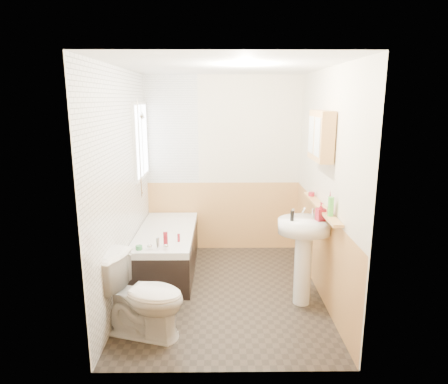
{
  "coord_description": "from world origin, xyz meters",
  "views": [
    {
      "loc": [
        -0.05,
        -4.24,
        2.18
      ],
      "look_at": [
        0.0,
        0.15,
        1.15
      ],
      "focal_mm": 32.0,
      "sensor_mm": 36.0,
      "label": 1
    }
  ],
  "objects": [
    {
      "name": "ceiling",
      "position": [
        0.0,
        0.0,
        2.5
      ],
      "size": [
        2.8,
        2.8,
        0.0
      ],
      "primitive_type": "plane",
      "rotation": [
        3.14,
        0.0,
        0.0
      ],
      "color": "white",
      "rests_on": "ground"
    },
    {
      "name": "cream_jar",
      "position": [
        -0.94,
        -0.1,
        0.58
      ],
      "size": [
        0.09,
        0.09,
        0.05
      ],
      "primitive_type": "cylinder",
      "rotation": [
        0.0,
        0.0,
        0.21
      ],
      "color": "#388447",
      "rests_on": "bathtub"
    },
    {
      "name": "black_jar",
      "position": [
        1.04,
        0.34,
        1.08
      ],
      "size": [
        0.08,
        0.08,
        0.05
      ],
      "primitive_type": "cylinder",
      "rotation": [
        0.0,
        0.0,
        0.04
      ],
      "color": "maroon",
      "rests_on": "pine_shelf"
    },
    {
      "name": "wainscot_front",
      "position": [
        0.0,
        -1.39,
        0.5
      ],
      "size": [
        2.2,
        0.01,
        1.0
      ],
      "primitive_type": "cube",
      "color": "tan",
      "rests_on": "wall_front"
    },
    {
      "name": "window",
      "position": [
        -1.06,
        0.95,
        1.65
      ],
      "size": [
        0.03,
        0.79,
        0.99
      ],
      "color": "white",
      "rests_on": "wall_left"
    },
    {
      "name": "toilet",
      "position": [
        -0.76,
        -0.85,
        0.39
      ],
      "size": [
        0.89,
        0.66,
        0.78
      ],
      "primitive_type": "imported",
      "rotation": [
        0.0,
        0.0,
        1.28
      ],
      "color": "white",
      "rests_on": "floor"
    },
    {
      "name": "tile_cladding_left",
      "position": [
        -1.09,
        0.0,
        1.25
      ],
      "size": [
        0.01,
        2.8,
        2.5
      ],
      "primitive_type": "cube",
      "color": "white",
      "rests_on": "wall_left"
    },
    {
      "name": "pine_shelf",
      "position": [
        1.04,
        -0.12,
        1.04
      ],
      "size": [
        0.1,
        1.32,
        0.03
      ],
      "primitive_type": "cube",
      "color": "tan",
      "rests_on": "wall_right"
    },
    {
      "name": "wainscot_back",
      "position": [
        0.0,
        1.39,
        0.5
      ],
      "size": [
        2.2,
        0.01,
        1.0
      ],
      "primitive_type": "cube",
      "color": "tan",
      "rests_on": "wall_back"
    },
    {
      "name": "orange_bottle",
      "position": [
        -0.53,
        0.15,
        0.6
      ],
      "size": [
        0.04,
        0.04,
        0.09
      ],
      "primitive_type": "cylinder",
      "rotation": [
        0.0,
        0.0,
        -0.22
      ],
      "color": "maroon",
      "rests_on": "bathtub"
    },
    {
      "name": "green_bottle",
      "position": [
        1.04,
        -0.44,
        1.18
      ],
      "size": [
        0.06,
        0.06,
        0.25
      ],
      "primitive_type": "cone",
      "rotation": [
        0.0,
        0.0,
        0.3
      ],
      "color": "maroon",
      "rests_on": "pine_shelf"
    },
    {
      "name": "sink",
      "position": [
        0.84,
        -0.27,
        0.68
      ],
      "size": [
        0.56,
        0.45,
        1.07
      ],
      "rotation": [
        0.0,
        0.0,
        0.2
      ],
      "color": "white",
      "rests_on": "floor"
    },
    {
      "name": "tile_return_back",
      "position": [
        -0.73,
        1.39,
        1.75
      ],
      "size": [
        0.75,
        0.01,
        1.5
      ],
      "primitive_type": "cube",
      "color": "white",
      "rests_on": "wall_back"
    },
    {
      "name": "wall_right",
      "position": [
        1.11,
        0.0,
        1.25
      ],
      "size": [
        0.02,
        2.8,
        2.5
      ],
      "primitive_type": "cube",
      "color": "beige",
      "rests_on": "ground"
    },
    {
      "name": "clear_bottle",
      "position": [
        0.69,
        -0.32,
        1.01
      ],
      "size": [
        0.04,
        0.04,
        0.11
      ],
      "primitive_type": "cylinder",
      "rotation": [
        0.0,
        0.0,
        0.16
      ],
      "color": "black",
      "rests_on": "sink"
    },
    {
      "name": "wall_left",
      "position": [
        -1.11,
        0.0,
        1.25
      ],
      "size": [
        0.02,
        2.8,
        2.5
      ],
      "primitive_type": "cube",
      "color": "beige",
      "rests_on": "ground"
    },
    {
      "name": "medicine_cabinet",
      "position": [
        1.01,
        -0.05,
        1.8
      ],
      "size": [
        0.15,
        0.58,
        0.52
      ],
      "color": "tan",
      "rests_on": "wall_right"
    },
    {
      "name": "foam_can",
      "position": [
        1.04,
        -0.48,
        1.15
      ],
      "size": [
        0.07,
        0.07,
        0.19
      ],
      "primitive_type": "cylinder",
      "rotation": [
        0.0,
        0.0,
        0.2
      ],
      "color": "#59C647",
      "rests_on": "pine_shelf"
    },
    {
      "name": "floor",
      "position": [
        0.0,
        0.0,
        0.0
      ],
      "size": [
        2.8,
        2.8,
        0.0
      ],
      "primitive_type": "plane",
      "color": "black",
      "rests_on": "ground"
    },
    {
      "name": "shower_riser",
      "position": [
        -1.04,
        0.72,
        1.67
      ],
      "size": [
        0.11,
        0.08,
        1.22
      ],
      "color": "silver",
      "rests_on": "wall_left"
    },
    {
      "name": "soap_bottle",
      "position": [
        0.99,
        -0.31,
        1.0
      ],
      "size": [
        0.13,
        0.21,
        0.09
      ],
      "primitive_type": "imported",
      "rotation": [
        0.0,
        0.0,
        0.23
      ],
      "color": "maroon",
      "rests_on": "sink"
    },
    {
      "name": "wall_back",
      "position": [
        0.0,
        1.41,
        1.25
      ],
      "size": [
        2.2,
        0.02,
        2.5
      ],
      "primitive_type": "cube",
      "color": "beige",
      "rests_on": "ground"
    },
    {
      "name": "wainscot_right",
      "position": [
        1.09,
        0.0,
        0.5
      ],
      "size": [
        0.01,
        2.8,
        1.0
      ],
      "primitive_type": "cube",
      "color": "tan",
      "rests_on": "wall_right"
    },
    {
      "name": "wall_front",
      "position": [
        0.0,
        -1.41,
        1.25
      ],
      "size": [
        2.2,
        0.02,
        2.5
      ],
      "primitive_type": "cube",
      "color": "beige",
      "rests_on": "ground"
    },
    {
      "name": "blue_gel",
      "position": [
        -0.65,
        -0.02,
        0.65
      ],
      "size": [
        0.05,
        0.04,
        0.18
      ],
      "primitive_type": "cube",
      "rotation": [
        0.0,
        0.0,
        0.11
      ],
      "color": "maroon",
      "rests_on": "bathtub"
    },
    {
      "name": "bathtub",
      "position": [
        -0.73,
        0.58,
        0.29
      ],
      "size": [
        0.7,
        1.58,
        0.7
      ],
      "color": "black",
      "rests_on": "floor"
    }
  ]
}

